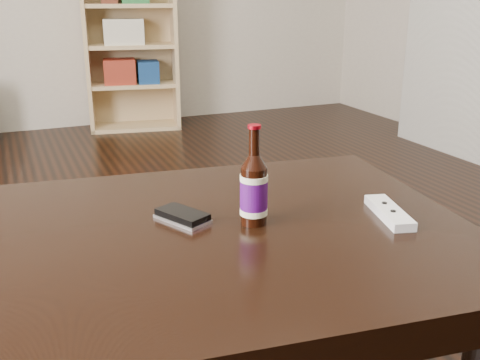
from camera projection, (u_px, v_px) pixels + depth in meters
name	position (u px, v px, depth m)	size (l,w,h in m)	color
bookshelf	(130.00, 42.00, 3.97)	(0.68, 0.40, 1.19)	tan
coffee_table	(126.00, 271.00, 1.09)	(1.46, 0.97, 0.52)	black
beer_bottle	(254.00, 190.00, 1.12)	(0.07, 0.07, 0.20)	black
phone	(183.00, 216.00, 1.15)	(0.10, 0.13, 0.02)	silver
remote	(389.00, 212.00, 1.17)	(0.09, 0.17, 0.02)	silver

